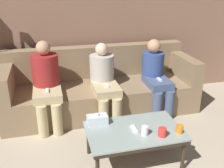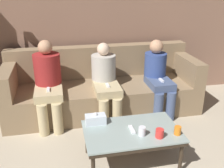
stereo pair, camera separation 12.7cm
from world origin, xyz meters
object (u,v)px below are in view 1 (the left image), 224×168
Objects in this scene: tissue_box at (97,120)px; game_remote at (134,129)px; couch at (101,89)px; coffee_table at (134,133)px; seated_person_mid_right at (155,74)px; seated_person_mid_left at (104,79)px; cup_far_center at (162,132)px; seated_person_left_end at (46,81)px; cup_near_left at (180,129)px; cup_near_right at (145,130)px.

game_remote is (0.35, -0.22, -0.04)m from tissue_box.
tissue_box is at bearing -103.62° from couch.
seated_person_mid_right is (0.69, 1.09, 0.21)m from coffee_table.
coffee_table is 0.05m from game_remote.
cup_far_center is at bearing -76.23° from seated_person_mid_left.
tissue_box is 1.04m from seated_person_left_end.
couch is 2.79× the size of coffee_table.
cup_near_left is 0.87m from tissue_box.
seated_person_left_end is (-0.77, -0.22, 0.28)m from couch.
tissue_box reaches higher than cup_near_right.
cup_near_left is 0.08× the size of seated_person_mid_right.
seated_person_mid_right reaches higher than cup_far_center.
cup_near_right is (0.15, -1.44, 0.12)m from couch.
seated_person_mid_left reaches higher than tissue_box.
seated_person_left_end is at bearing 135.08° from cup_near_left.
game_remote is at bearing 123.11° from cup_near_right.
coffee_table is (0.08, -1.33, 0.03)m from couch.
game_remote is (-0.23, 0.18, -0.04)m from cup_far_center.
seated_person_mid_left is at bearing 112.07° from cup_near_left.
tissue_box is at bearing 145.61° from cup_far_center.
seated_person_mid_left is (-0.31, 1.27, 0.12)m from cup_far_center.
tissue_box is at bearing 148.19° from coffee_table.
couch is at bearing 95.99° from cup_near_right.
cup_near_left is at bearing -71.23° from couch.
cup_near_right is 1.05× the size of cup_far_center.
cup_near_right is (0.07, -0.11, 0.09)m from coffee_table.
seated_person_left_end is at bearing 179.40° from seated_person_mid_right.
couch is at bearing 15.76° from seated_person_left_end.
seated_person_mid_right reaches higher than cup_near_right.
cup_near_left is at bearing -26.25° from tissue_box.
seated_person_mid_right is at bearing 78.15° from cup_near_left.
coffee_table is at bearing -122.42° from seated_person_mid_right.
seated_person_mid_left reaches higher than cup_near_right.
game_remote is at bearing -122.42° from seated_person_mid_right.
seated_person_mid_left reaches higher than coffee_table.
seated_person_mid_right is at bearing 57.58° from coffee_table.
tissue_box is (-0.35, 0.22, 0.09)m from coffee_table.
seated_person_mid_left is at bearing -1.77° from seated_person_left_end.
game_remote is (0.00, -0.00, 0.05)m from coffee_table.
cup_near_right is 0.09× the size of seated_person_mid_left.
couch is 1.33m from game_remote.
cup_far_center is at bearing -109.92° from seated_person_mid_right.
couch is 31.45× the size of cup_near_left.
couch is 2.47× the size of seated_person_left_end.
game_remote is at bearing -85.88° from seated_person_mid_left.
couch is at bearing 163.13° from seated_person_mid_right.
cup_far_center is 0.30m from game_remote.
tissue_box is 0.41m from game_remote.
cup_near_right is 0.17m from cup_far_center.
cup_near_left is at bearing 3.95° from cup_far_center.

